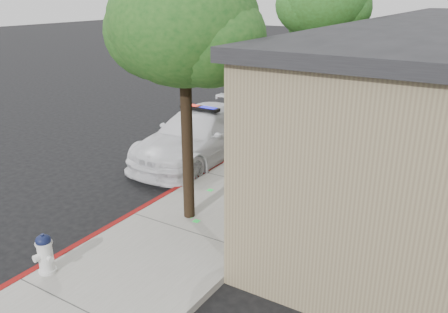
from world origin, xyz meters
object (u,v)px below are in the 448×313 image
at_px(police_car, 200,134).
at_px(street_tree_mid, 323,3).
at_px(fire_hydrant, 45,253).
at_px(street_tree_near, 184,28).
at_px(street_tree_far, 327,20).

height_order(police_car, street_tree_mid, street_tree_mid).
distance_m(fire_hydrant, street_tree_near, 5.03).
xyz_separation_m(fire_hydrant, street_tree_near, (0.93, 3.17, 3.79)).
height_order(police_car, fire_hydrant, police_car).
relative_size(street_tree_near, street_tree_mid, 0.94).
bearing_deg(street_tree_near, street_tree_far, 92.13).
height_order(police_car, street_tree_far, street_tree_far).
distance_m(street_tree_near, street_tree_mid, 8.57).
distance_m(police_car, street_tree_near, 5.52).
distance_m(street_tree_mid, street_tree_far, 1.00).
bearing_deg(fire_hydrant, police_car, 110.93).
distance_m(street_tree_near, street_tree_far, 9.36).
relative_size(fire_hydrant, street_tree_mid, 0.13).
bearing_deg(fire_hydrant, street_tree_far, 97.86).
bearing_deg(police_car, street_tree_far, 72.01).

